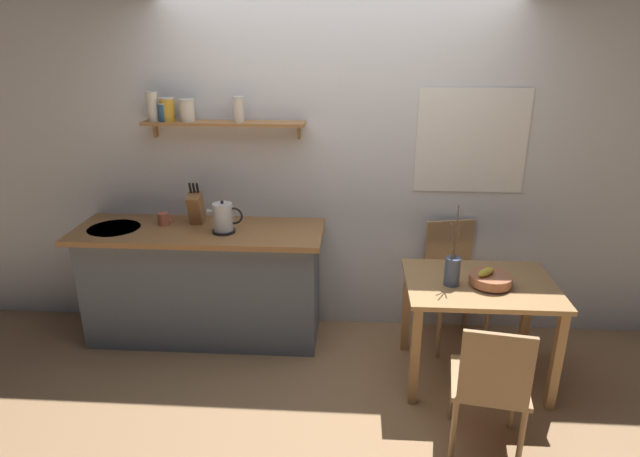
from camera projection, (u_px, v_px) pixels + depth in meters
name	position (u px, v px, depth m)	size (l,w,h in m)	color
ground_plane	(331.00, 363.00, 3.91)	(14.00, 14.00, 0.00)	#A87F56
back_wall	(364.00, 161.00, 4.03)	(6.80, 0.11, 2.70)	silver
kitchen_counter	(203.00, 283.00, 4.11)	(1.83, 0.63, 0.91)	slate
wall_shelf	(197.00, 115.00, 3.84)	(1.17, 0.20, 0.34)	#9E6B3D
dining_table	(479.00, 298.00, 3.55)	(0.97, 0.72, 0.73)	tan
dining_chair_near	(491.00, 382.00, 2.91)	(0.47, 0.48, 0.86)	tan
dining_chair_far	(452.00, 277.00, 4.07)	(0.51, 0.51, 0.93)	tan
fruit_bowl	(490.00, 279.00, 3.46)	(0.27, 0.27, 0.11)	#BC704C
twig_vase	(452.00, 270.00, 3.45)	(0.10, 0.10, 0.54)	#475675
electric_kettle	(224.00, 218.00, 3.83)	(0.25, 0.16, 0.24)	black
knife_block	(196.00, 208.00, 3.99)	(0.10, 0.18, 0.33)	#9E6B3D
coffee_mug_by_sink	(164.00, 219.00, 4.01)	(0.12, 0.08, 0.09)	#C6664C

